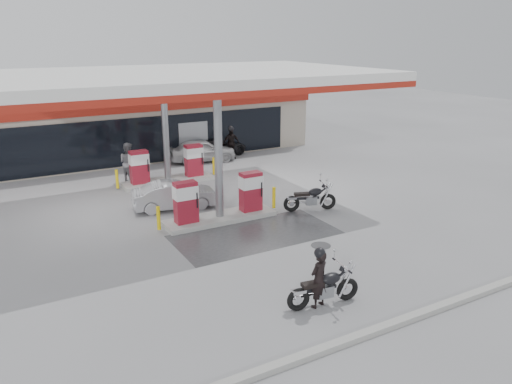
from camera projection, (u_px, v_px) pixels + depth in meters
ground at (243, 237)px, 18.13m from camera, size 90.00×90.00×0.00m
wet_patch at (255, 234)px, 18.36m from camera, size 6.00×3.00×0.00m
drain_cover at (321, 245)px, 17.40m from camera, size 0.70×0.70×0.01m
kerb at (376, 330)px, 12.29m from camera, size 28.00×0.25×0.15m
store_building at (123, 120)px, 30.78m from camera, size 22.00×8.22×4.00m
canopy at (186, 79)px, 20.70m from camera, size 16.00×10.02×5.51m
pump_island_near at (220, 203)px, 19.58m from camera, size 5.14×1.30×1.78m
pump_island_far at (168, 169)px, 24.57m from camera, size 5.14×1.30×1.78m
main_motorcycle at (325, 289)px, 13.45m from camera, size 2.16×0.83×1.11m
biker_main at (319, 279)px, 13.28m from camera, size 0.68×0.53×1.63m
parked_motorcycle at (311, 199)px, 20.74m from camera, size 2.19×1.13×1.16m
sedan_white at (202, 150)px, 28.76m from camera, size 4.03×2.18×1.30m
attendant at (129, 163)px, 24.57m from camera, size 1.09×1.20×2.01m
hatchback_silver at (175, 195)px, 20.96m from camera, size 3.70×1.86×1.16m
parked_car_right at (216, 147)px, 30.04m from camera, size 4.27×2.71×1.10m
biker_walking at (231, 143)px, 29.27m from camera, size 1.08×0.45×1.84m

